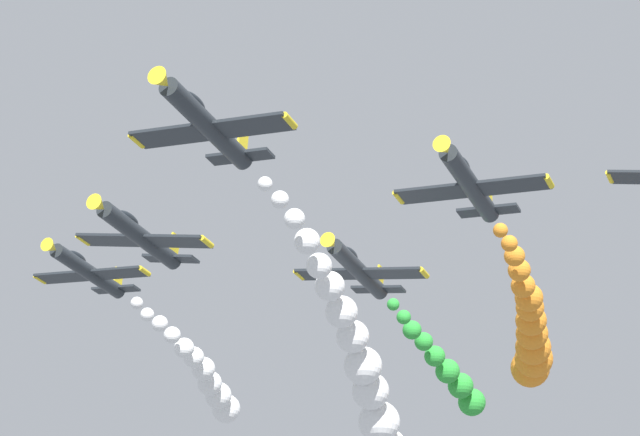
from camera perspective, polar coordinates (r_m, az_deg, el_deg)
The scene contains 9 objects.
airplane_lead at distance 69.73m, azimuth -5.00°, elevation 4.14°, with size 9.56×10.35×2.39m.
smoke_trail_lead at distance 91.14m, azimuth 2.21°, elevation -7.97°, with size 4.00×29.35×13.45m.
airplane_left_inner at distance 76.93m, azimuth 6.58°, elevation 1.52°, with size 9.56×10.35×2.36m.
smoke_trail_left_inner at distance 100.52m, azimuth 9.22°, elevation -5.23°, with size 6.28×26.60×3.62m.
airplane_right_inner at distance 83.05m, azimuth -7.93°, elevation -0.76°, with size 9.47×10.35×2.87m.
airplane_left_outer at distance 88.70m, azimuth 1.66°, elevation -2.25°, with size 9.52×10.35×2.68m.
smoke_trail_left_outer at distance 103.48m, azimuth 5.70°, elevation -6.82°, with size 3.39×16.09×5.18m.
airplane_trailing at distance 99.18m, azimuth -10.17°, elevation -2.30°, with size 9.56×10.35×2.43m.
smoke_trail_trailing at distance 116.94m, azimuth -5.00°, elevation -7.09°, with size 3.50×21.71×5.05m.
Camera 1 is at (-28.38, 69.84, 67.70)m, focal length 72.90 mm.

